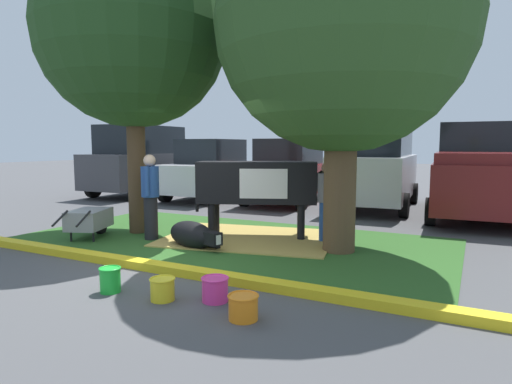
{
  "coord_description": "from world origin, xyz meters",
  "views": [
    {
      "loc": [
        4.15,
        -5.25,
        1.83
      ],
      "look_at": [
        0.24,
        2.42,
        0.9
      ],
      "focal_mm": 30.58,
      "sensor_mm": 36.0,
      "label": 1
    }
  ],
  "objects_px": {
    "person_visitor_near": "(150,194)",
    "pickup_truck_maroon": "(477,173)",
    "shade_tree_left": "(133,33)",
    "bucket_yellow": "(162,288)",
    "cow_holstein": "(263,183)",
    "suv_dark_grey": "(142,160)",
    "person_handler": "(326,200)",
    "shade_tree_right": "(343,25)",
    "bucket_pink": "(215,289)",
    "bucket_green": "(110,279)",
    "bucket_orange": "(243,306)",
    "sedan_red": "(289,172)",
    "hatchback_white": "(212,170)",
    "wheelbarrow": "(90,219)",
    "calf_lying": "(193,235)",
    "suv_black": "(376,164)"
  },
  "relations": [
    {
      "from": "cow_holstein",
      "to": "suv_dark_grey",
      "type": "bearing_deg",
      "value": 146.69
    },
    {
      "from": "hatchback_white",
      "to": "calf_lying",
      "type": "bearing_deg",
      "value": -60.0
    },
    {
      "from": "cow_holstein",
      "to": "sedan_red",
      "type": "height_order",
      "value": "sedan_red"
    },
    {
      "from": "cow_holstein",
      "to": "person_handler",
      "type": "bearing_deg",
      "value": 7.36
    },
    {
      "from": "person_visitor_near",
      "to": "bucket_green",
      "type": "relative_size",
      "value": 5.25
    },
    {
      "from": "cow_holstein",
      "to": "bucket_yellow",
      "type": "distance_m",
      "value": 3.81
    },
    {
      "from": "shade_tree_left",
      "to": "suv_dark_grey",
      "type": "bearing_deg",
      "value": 130.78
    },
    {
      "from": "shade_tree_right",
      "to": "bucket_orange",
      "type": "distance_m",
      "value": 4.91
    },
    {
      "from": "hatchback_white",
      "to": "suv_dark_grey",
      "type": "bearing_deg",
      "value": -177.72
    },
    {
      "from": "shade_tree_left",
      "to": "bucket_yellow",
      "type": "relative_size",
      "value": 19.43
    },
    {
      "from": "person_visitor_near",
      "to": "bucket_pink",
      "type": "xyz_separation_m",
      "value": [
        2.88,
        -2.26,
        -0.74
      ]
    },
    {
      "from": "shade_tree_right",
      "to": "suv_dark_grey",
      "type": "bearing_deg",
      "value": 149.75
    },
    {
      "from": "shade_tree_left",
      "to": "suv_dark_grey",
      "type": "xyz_separation_m",
      "value": [
        -4.77,
        5.53,
        -2.79
      ]
    },
    {
      "from": "cow_holstein",
      "to": "suv_black",
      "type": "bearing_deg",
      "value": 77.99
    },
    {
      "from": "sedan_red",
      "to": "hatchback_white",
      "type": "bearing_deg",
      "value": -173.26
    },
    {
      "from": "person_handler",
      "to": "bucket_green",
      "type": "xyz_separation_m",
      "value": [
        -1.53,
        -3.89,
        -0.64
      ]
    },
    {
      "from": "bucket_green",
      "to": "bucket_orange",
      "type": "xyz_separation_m",
      "value": [
        1.89,
        0.0,
        -0.02
      ]
    },
    {
      "from": "suv_dark_grey",
      "to": "suv_black",
      "type": "bearing_deg",
      "value": 2.84
    },
    {
      "from": "calf_lying",
      "to": "shade_tree_left",
      "type": "bearing_deg",
      "value": 161.48
    },
    {
      "from": "bucket_pink",
      "to": "pickup_truck_maroon",
      "type": "bearing_deg",
      "value": 72.02
    },
    {
      "from": "cow_holstein",
      "to": "suv_black",
      "type": "relative_size",
      "value": 0.64
    },
    {
      "from": "shade_tree_right",
      "to": "wheelbarrow",
      "type": "distance_m",
      "value": 5.86
    },
    {
      "from": "calf_lying",
      "to": "wheelbarrow",
      "type": "xyz_separation_m",
      "value": [
        -2.23,
        -0.28,
        0.15
      ]
    },
    {
      "from": "suv_black",
      "to": "cow_holstein",
      "type": "bearing_deg",
      "value": -102.01
    },
    {
      "from": "bucket_yellow",
      "to": "person_handler",
      "type": "bearing_deg",
      "value": 78.59
    },
    {
      "from": "shade_tree_right",
      "to": "bucket_orange",
      "type": "bearing_deg",
      "value": -91.1
    },
    {
      "from": "bucket_pink",
      "to": "wheelbarrow",
      "type": "bearing_deg",
      "value": 155.95
    },
    {
      "from": "cow_holstein",
      "to": "bucket_orange",
      "type": "relative_size",
      "value": 8.93
    },
    {
      "from": "bucket_yellow",
      "to": "wheelbarrow",
      "type": "bearing_deg",
      "value": 149.29
    },
    {
      "from": "wheelbarrow",
      "to": "pickup_truck_maroon",
      "type": "bearing_deg",
      "value": 44.02
    },
    {
      "from": "person_handler",
      "to": "bucket_orange",
      "type": "bearing_deg",
      "value": -84.75
    },
    {
      "from": "shade_tree_left",
      "to": "bucket_yellow",
      "type": "height_order",
      "value": "shade_tree_left"
    },
    {
      "from": "person_handler",
      "to": "wheelbarrow",
      "type": "xyz_separation_m",
      "value": [
        -4.21,
        -1.78,
        -0.42
      ]
    },
    {
      "from": "calf_lying",
      "to": "wheelbarrow",
      "type": "bearing_deg",
      "value": -172.87
    },
    {
      "from": "calf_lying",
      "to": "pickup_truck_maroon",
      "type": "distance_m",
      "value": 7.67
    },
    {
      "from": "person_visitor_near",
      "to": "pickup_truck_maroon",
      "type": "distance_m",
      "value": 8.18
    },
    {
      "from": "suv_dark_grey",
      "to": "person_handler",
      "type": "bearing_deg",
      "value": -28.47
    },
    {
      "from": "calf_lying",
      "to": "bucket_orange",
      "type": "xyz_separation_m",
      "value": [
        2.33,
        -2.39,
        -0.1
      ]
    },
    {
      "from": "bucket_orange",
      "to": "suv_dark_grey",
      "type": "xyz_separation_m",
      "value": [
        -8.9,
        8.53,
        1.13
      ]
    },
    {
      "from": "calf_lying",
      "to": "sedan_red",
      "type": "xyz_separation_m",
      "value": [
        -0.9,
        6.58,
        0.75
      ]
    },
    {
      "from": "person_visitor_near",
      "to": "bucket_pink",
      "type": "relative_size",
      "value": 4.99
    },
    {
      "from": "bucket_yellow",
      "to": "bucket_orange",
      "type": "xyz_separation_m",
      "value": [
        1.13,
        -0.07,
        -0.0
      ]
    },
    {
      "from": "bucket_green",
      "to": "bucket_yellow",
      "type": "distance_m",
      "value": 0.77
    },
    {
      "from": "shade_tree_left",
      "to": "sedan_red",
      "type": "height_order",
      "value": "shade_tree_left"
    },
    {
      "from": "bucket_yellow",
      "to": "bucket_pink",
      "type": "xyz_separation_m",
      "value": [
        0.58,
        0.25,
        0.01
      ]
    },
    {
      "from": "bucket_green",
      "to": "sedan_red",
      "type": "distance_m",
      "value": 9.1
    },
    {
      "from": "wheelbarrow",
      "to": "bucket_pink",
      "type": "distance_m",
      "value": 4.4
    },
    {
      "from": "suv_dark_grey",
      "to": "sedan_red",
      "type": "height_order",
      "value": "suv_dark_grey"
    },
    {
      "from": "hatchback_white",
      "to": "shade_tree_left",
      "type": "bearing_deg",
      "value": -72.25
    },
    {
      "from": "shade_tree_left",
      "to": "pickup_truck_maroon",
      "type": "height_order",
      "value": "shade_tree_left"
    }
  ]
}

